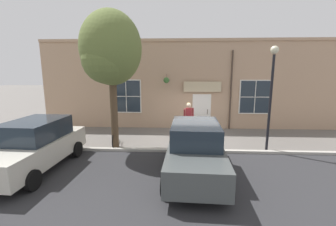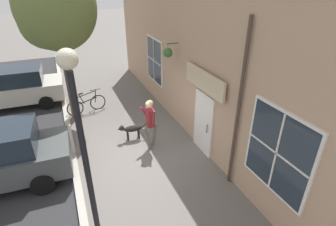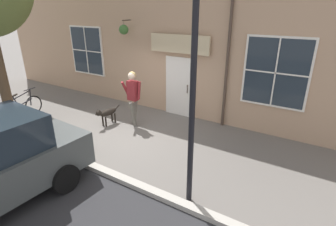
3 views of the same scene
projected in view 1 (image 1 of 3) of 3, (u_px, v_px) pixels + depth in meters
ground_plane at (191, 139)px, 11.65m from camera, size 90.00×90.00×0.00m
curb_and_road at (203, 203)px, 5.90m from camera, size 10.10×28.00×0.12m
storefront_facade at (190, 85)px, 13.47m from camera, size 0.95×18.00×5.31m
pedestrian_walking at (189, 115)px, 12.04m from camera, size 0.61×0.55×1.81m
dog_on_leash at (174, 130)px, 11.72m from camera, size 1.08×0.30×0.65m
street_tree_by_curb at (110, 52)px, 9.37m from camera, size 2.84×2.56×5.96m
leaning_bicycle at (114, 136)px, 10.70m from camera, size 1.71×0.41×1.00m
parked_car_nearest_curb at (34, 145)px, 7.87m from camera, size 4.37×2.07×1.75m
parked_car_mid_block at (195, 149)px, 7.45m from camera, size 4.37×2.07×1.75m
street_lamp at (272, 84)px, 9.26m from camera, size 0.32×0.32×4.45m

